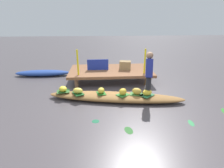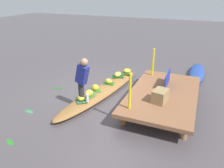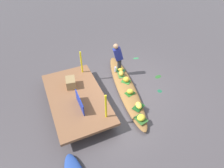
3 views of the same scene
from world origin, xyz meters
The scene contains 26 objects.
canal_water centered at (0.00, 0.00, 0.00)m, with size 40.00×40.00×0.00m, color #4C4549.
dock_platform centered at (-0.02, 1.90, 0.37)m, with size 3.20×1.80×0.43m.
vendor_boat centered at (0.00, 0.00, 0.11)m, with size 4.11×0.68×0.22m, color olive.
moored_boat centered at (-2.92, 2.67, 0.12)m, with size 2.29×0.56×0.23m, color #244295.
leaf_mat_0 centered at (0.92, -0.19, 0.22)m, with size 0.40×0.29×0.01m, color #2B6E41.
banana_bunch_0 centered at (0.92, -0.19, 0.31)m, with size 0.28×0.22×0.18m, color yellow.
leaf_mat_1 centered at (-1.13, 0.10, 0.22)m, with size 0.41×0.26×0.01m, color #18501E.
banana_bunch_1 centered at (-1.13, 0.10, 0.31)m, with size 0.29×0.20×0.17m, color #F9DD49.
leaf_mat_2 centered at (-1.61, 0.28, 0.22)m, with size 0.38×0.31×0.01m, color #32662A.
banana_bunch_2 centered at (-1.61, 0.28, 0.30)m, with size 0.27×0.24×0.16m, color yellow.
leaf_mat_3 centered at (-0.43, 0.05, 0.22)m, with size 0.33×0.25×0.01m, color #23661F.
banana_bunch_3 centered at (-0.43, 0.05, 0.31)m, with size 0.24×0.19×0.18m, color yellow.
leaf_mat_4 centered at (0.21, -0.11, 0.22)m, with size 0.33×0.28×0.01m, color #347C2F.
banana_bunch_4 centered at (0.21, -0.11, 0.32)m, with size 0.24×0.21×0.20m, color gold.
leaf_mat_5 centered at (0.62, -0.10, 0.22)m, with size 0.38×0.25×0.01m, color #3E7634.
banana_bunch_5 centered at (0.62, -0.10, 0.32)m, with size 0.27×0.19×0.20m, color gold.
vendor_person centered at (0.95, -0.10, 0.92)m, with size 0.25×0.43×1.25m.
water_bottle centered at (0.93, 0.01, 0.33)m, with size 0.08×0.08×0.23m, color silver.
market_banner centered at (-0.52, 1.90, 0.64)m, with size 0.82×0.03×0.42m, color #1D2F99.
railing_post_west centered at (-1.22, 1.30, 0.89)m, with size 0.06×0.06×0.91m, color yellow.
railing_post_east centered at (1.18, 1.30, 0.89)m, with size 0.06×0.06×0.91m, color yellow.
produce_crate centered at (0.55, 1.91, 0.60)m, with size 0.44×0.32×0.33m, color #94784D.
drifting_plant_0 centered at (0.16, -1.58, 0.00)m, with size 0.30×0.18×0.01m, color #295E27.
drifting_plant_1 centered at (1.70, -1.39, 0.00)m, with size 0.28×0.13×0.01m, color #32884C.
drifting_plant_2 centered at (2.87, -0.87, 0.00)m, with size 0.29×0.11×0.01m, color #2B7B27.
drifting_plant_3 centered at (-0.59, -1.15, 0.00)m, with size 0.18×0.17×0.01m, color #1B5D3C.
Camera 2 is at (5.49, 2.66, 3.06)m, focal length 34.47 mm.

